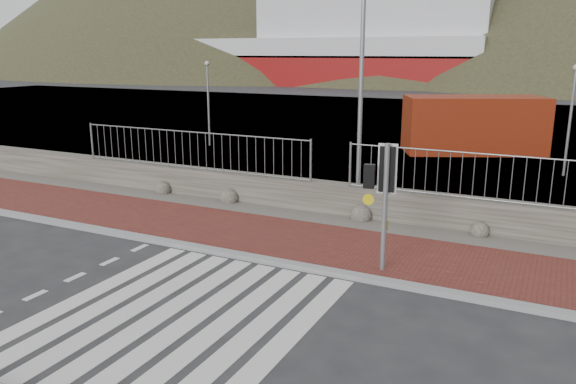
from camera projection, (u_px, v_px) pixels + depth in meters
The scene contains 14 objects.
ground at pixel (178, 316), 9.97m from camera, with size 220.00×220.00×0.00m, color #28282B.
sidewalk_far at pixel (289, 240), 13.87m from camera, with size 40.00×3.00×0.08m, color brown.
kerb_far at pixel (259, 259), 12.57m from camera, with size 40.00×0.25×0.12m, color gray.
zebra_crossing at pixel (178, 316), 9.97m from camera, with size 4.62×5.60×0.01m.
gravel_strip at pixel (320, 219), 15.62m from camera, with size 40.00×1.50×0.06m, color #59544C.
stone_wall at pixel (331, 198), 16.21m from camera, with size 40.00×0.60×0.90m, color #4B463E.
railing at pixel (330, 152), 15.74m from camera, with size 18.07×0.07×1.22m.
quay at pixel (457, 128), 34.25m from camera, with size 120.00×40.00×0.50m, color #4C4C4F.
water at pixel (511, 92), 64.70m from camera, with size 220.00×50.00×0.05m, color #3F4C54.
ferry at pixel (330, 45), 78.30m from camera, with size 50.00×16.00×20.00m.
hills_backdrop at pixel (557, 230), 89.19m from camera, with size 254.00×90.00×100.00m.
traffic_signal_far at pixel (384, 181), 11.44m from camera, with size 0.68×0.30×2.78m.
streetlight at pixel (366, 67), 15.71m from camera, with size 1.56×0.43×7.38m.
shipping_container at pixel (474, 125), 25.85m from camera, with size 6.17×2.57×2.57m, color maroon.
Camera 1 is at (5.79, -7.32, 4.58)m, focal length 35.00 mm.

